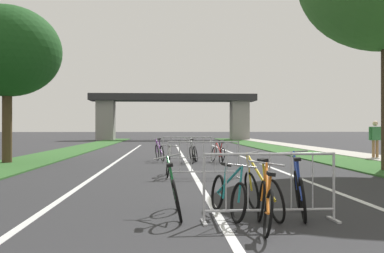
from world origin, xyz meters
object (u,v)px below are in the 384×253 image
bicycle_green_7 (175,193)px  bicycle_yellow_9 (262,193)px  tree_left_oak_near (7,52)px  bicycle_purple_2 (159,152)px  bicycle_silver_10 (193,153)px  crowd_barrier_second (203,160)px  bicycle_red_5 (218,154)px  bicycle_silver_0 (193,152)px  bicycle_orange_3 (265,204)px  crowd_barrier_third (187,150)px  bicycle_teal_4 (228,195)px  bicycle_white_8 (168,164)px  pedestrian_in_red_jacket (375,136)px  bicycle_black_1 (221,153)px  crowd_barrier_nearest (270,188)px  bicycle_blue_6 (299,192)px

bicycle_green_7 → bicycle_yellow_9: 1.40m
tree_left_oak_near → bicycle_purple_2: (6.06, 0.91, -4.08)m
bicycle_purple_2 → bicycle_silver_10: bicycle_silver_10 is taller
crowd_barrier_second → bicycle_red_5: crowd_barrier_second is taller
bicycle_silver_0 → bicycle_orange_3: bicycle_silver_0 is taller
bicycle_red_5 → bicycle_orange_3: bearing=-104.5°
tree_left_oak_near → bicycle_green_7: size_ratio=3.73×
bicycle_orange_3 → bicycle_silver_10: 11.61m
crowd_barrier_third → tree_left_oak_near: bearing=-177.3°
bicycle_teal_4 → bicycle_green_7: bicycle_green_7 is taller
bicycle_silver_0 → crowd_barrier_third: bearing=-126.0°
bicycle_purple_2 → bicycle_white_8: bearing=-98.8°
crowd_barrier_second → pedestrian_in_red_jacket: 10.97m
tree_left_oak_near → bicycle_silver_10: (7.45, -0.09, -4.09)m
bicycle_black_1 → bicycle_teal_4: same height
crowd_barrier_nearest → bicycle_blue_6: bearing=34.7°
bicycle_green_7 → pedestrian_in_red_jacket: pedestrian_in_red_jacket is taller
tree_left_oak_near → bicycle_silver_10: 8.50m
bicycle_black_1 → bicycle_purple_2: 2.64m
bicycle_black_1 → bicycle_blue_6: bearing=-85.1°
bicycle_yellow_9 → bicycle_silver_10: bearing=84.9°
tree_left_oak_near → bicycle_blue_6: 14.34m
bicycle_orange_3 → pedestrian_in_red_jacket: 15.53m
bicycle_green_7 → pedestrian_in_red_jacket: 15.43m
bicycle_white_8 → bicycle_yellow_9: bearing=103.1°
tree_left_oak_near → bicycle_yellow_9: bearing=-53.9°
crowd_barrier_nearest → pedestrian_in_red_jacket: pedestrian_in_red_jacket is taller
bicycle_silver_0 → bicycle_orange_3: (0.24, -12.42, -0.02)m
bicycle_silver_0 → bicycle_silver_10: bearing=-93.6°
crowd_barrier_nearest → bicycle_blue_6: size_ratio=1.18×
bicycle_black_1 → bicycle_teal_4: size_ratio=1.01×
bicycle_white_8 → pedestrian_in_red_jacket: size_ratio=0.98×
bicycle_teal_4 → bicycle_yellow_9: (0.55, -0.05, 0.04)m
bicycle_purple_2 → crowd_barrier_nearest: bearing=-93.5°
tree_left_oak_near → bicycle_purple_2: tree_left_oak_near is taller
crowd_barrier_nearest → bicycle_silver_10: crowd_barrier_nearest is taller
tree_left_oak_near → pedestrian_in_red_jacket: tree_left_oak_near is taller
bicycle_yellow_9 → bicycle_silver_10: (-0.43, 10.72, 0.00)m
tree_left_oak_near → bicycle_red_5: 9.41m
bicycle_purple_2 → pedestrian_in_red_jacket: (9.81, 0.60, 0.67)m
crowd_barrier_nearest → bicycle_purple_2: size_ratio=1.19×
bicycle_black_1 → bicycle_red_5: bearing=-99.5°
bicycle_orange_3 → bicycle_teal_4: (-0.40, 0.93, -0.01)m
bicycle_purple_2 → bicycle_green_7: (0.42, -11.63, -0.02)m
pedestrian_in_red_jacket → bicycle_orange_3: bearing=51.1°
bicycle_silver_0 → bicycle_white_8: bicycle_silver_0 is taller
crowd_barrier_second → bicycle_white_8: crowd_barrier_second is taller
bicycle_purple_2 → bicycle_yellow_9: bicycle_yellow_9 is taller
crowd_barrier_third → bicycle_yellow_9: 11.18m
crowd_barrier_third → bicycle_orange_3: size_ratio=1.28×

